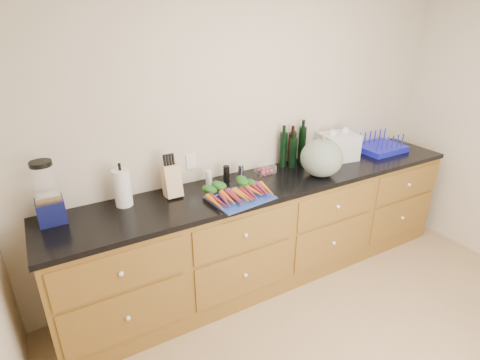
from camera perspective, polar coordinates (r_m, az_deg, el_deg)
wall_back at (r=3.25m, az=2.03°, el=7.85°), size 4.10×0.05×2.60m
cabinets at (r=3.34m, az=4.80°, el=-7.74°), size 3.60×0.64×0.90m
countertop at (r=3.12m, az=5.05°, el=-0.34°), size 3.64×0.62×0.04m
cutting_board at (r=2.79m, az=0.00°, el=-2.72°), size 0.48×0.39×0.01m
carrots at (r=2.80m, az=-0.37°, el=-1.85°), size 0.47×0.32×0.06m
squash at (r=3.21m, az=12.34°, el=3.32°), size 0.36×0.36×0.32m
blender_appliance at (r=2.71m, az=-27.23°, el=-2.20°), size 0.17×0.17×0.42m
paper_towel at (r=2.77m, az=-17.48°, el=-1.15°), size 0.12×0.12×0.27m
knife_block at (r=2.84m, az=-10.40°, el=-0.11°), size 0.12×0.12×0.24m
grinder_salt at (r=3.00m, az=-4.78°, el=0.35°), size 0.05×0.05×0.12m
grinder_pepper at (r=3.07m, az=-2.08°, el=1.01°), size 0.05×0.05×0.13m
canister_chrome at (r=3.13m, az=0.11°, el=1.35°), size 0.05×0.05×0.11m
tomato_box at (r=3.25m, az=3.89°, el=1.74°), size 0.15×0.12×0.07m
bottles at (r=3.41m, az=8.03°, el=4.76°), size 0.28×0.14×0.34m
grocery_bag at (r=3.64m, az=14.66°, el=4.97°), size 0.37×0.32×0.25m
dish_rack at (r=4.03m, az=20.57°, el=4.80°), size 0.45×0.36×0.18m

